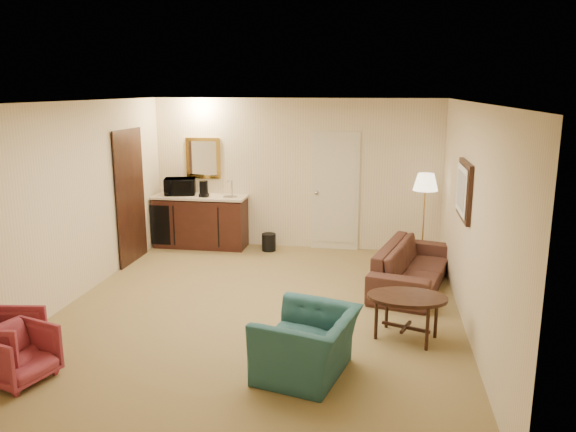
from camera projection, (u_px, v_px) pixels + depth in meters
name	position (u px, v px, depth m)	size (l,w,h in m)	color
ground	(260.00, 310.00, 7.15)	(6.00, 6.00, 0.00)	olive
room_walls	(263.00, 168.00, 7.52)	(5.02, 6.01, 2.61)	beige
wetbar_cabinet	(201.00, 221.00, 9.92)	(1.64, 0.58, 0.92)	#361611
sofa	(413.00, 259.00, 7.91)	(2.06, 0.60, 0.81)	black
teal_armchair	(307.00, 334.00, 5.45)	(0.98, 0.64, 0.85)	#215451
rose_chair_near	(2.00, 341.00, 5.49)	(0.65, 0.61, 0.67)	maroon
rose_chair_far	(18.00, 352.00, 5.36)	(0.57, 0.54, 0.59)	maroon
coffee_table	(406.00, 317.00, 6.28)	(0.89, 0.60, 0.51)	black
floor_lamp	(424.00, 219.00, 8.89)	(0.39, 0.39, 1.47)	#B8893D
waste_bin	(269.00, 242.00, 9.73)	(0.24, 0.24, 0.30)	black
microwave	(180.00, 185.00, 9.88)	(0.53, 0.29, 0.36)	black
coffee_maker	(204.00, 189.00, 9.70)	(0.15, 0.15, 0.28)	black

